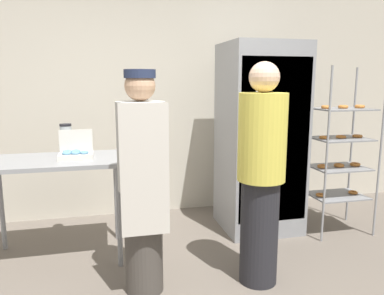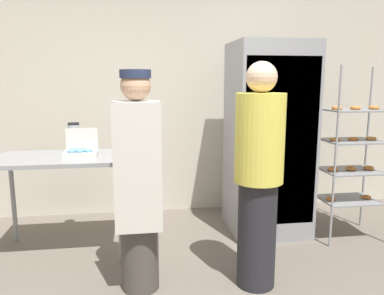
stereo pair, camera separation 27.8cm
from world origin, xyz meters
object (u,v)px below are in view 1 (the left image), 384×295
refrigerator (260,138)px  donut_box (76,154)px  blender_pitcher (66,140)px  person_baker (142,181)px  person_customer (261,174)px  baking_rack (340,152)px

refrigerator → donut_box: refrigerator is taller
blender_pitcher → person_baker: (0.60, -0.97, -0.17)m
blender_pitcher → person_customer: bearing=-35.1°
baking_rack → person_customer: (-1.22, -0.77, 0.02)m
refrigerator → person_baker: refrigerator is taller
donut_box → blender_pitcher: (-0.10, 0.28, 0.08)m
refrigerator → baking_rack: (0.77, -0.29, -0.12)m
refrigerator → person_customer: bearing=-113.0°
baking_rack → person_baker: (-2.11, -0.70, 0.01)m
baking_rack → blender_pitcher: size_ratio=6.21×
refrigerator → baking_rack: 0.83m
refrigerator → donut_box: size_ratio=6.75×
blender_pitcher → baking_rack: bearing=-5.8°
refrigerator → blender_pitcher: size_ratio=7.08×
donut_box → blender_pitcher: blender_pitcher is taller
baking_rack → donut_box: 2.62m
person_baker → donut_box: bearing=125.9°
baking_rack → person_customer: 1.44m
refrigerator → blender_pitcher: 1.94m
person_baker → person_customer: bearing=-4.8°
refrigerator → person_customer: size_ratio=1.14×
person_customer → person_baker: bearing=175.2°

